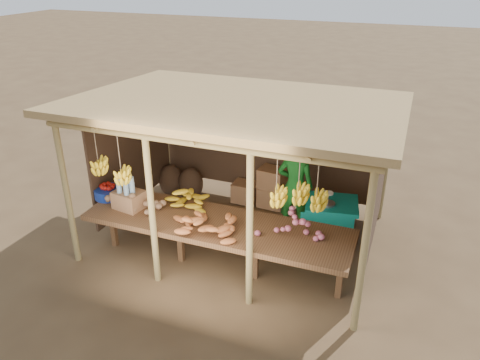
% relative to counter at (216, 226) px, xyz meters
% --- Properties ---
extents(ground, '(60.00, 60.00, 0.00)m').
position_rel_counter_xyz_m(ground, '(-0.00, 0.95, -0.74)').
color(ground, brown).
rests_on(ground, ground).
extents(stall_structure, '(4.70, 3.50, 2.43)m').
position_rel_counter_xyz_m(stall_structure, '(-0.00, 0.83, 1.17)').
color(stall_structure, '#97814E').
rests_on(stall_structure, ground).
extents(counter, '(3.90, 1.05, 0.80)m').
position_rel_counter_xyz_m(counter, '(0.00, 0.00, 0.00)').
color(counter, brown).
rests_on(counter, ground).
extents(potato_heap, '(1.03, 0.64, 0.37)m').
position_rel_counter_xyz_m(potato_heap, '(-1.37, 0.07, 0.24)').
color(potato_heap, '#926B4B').
rests_on(potato_heap, counter).
extents(sweet_potato_heap, '(1.00, 0.68, 0.36)m').
position_rel_counter_xyz_m(sweet_potato_heap, '(-0.10, -0.27, 0.24)').
color(sweet_potato_heap, '#BC6530').
rests_on(sweet_potato_heap, counter).
extents(onion_heap, '(0.94, 0.64, 0.36)m').
position_rel_counter_xyz_m(onion_heap, '(1.10, 0.06, 0.24)').
color(onion_heap, '#CA6278').
rests_on(onion_heap, counter).
extents(banana_pile, '(0.72, 0.49, 0.35)m').
position_rel_counter_xyz_m(banana_pile, '(-0.65, 0.32, 0.24)').
color(banana_pile, gold).
rests_on(banana_pile, counter).
extents(tomato_basin, '(0.44, 0.44, 0.23)m').
position_rel_counter_xyz_m(tomato_basin, '(-1.90, 0.12, 0.16)').
color(tomato_basin, navy).
rests_on(tomato_basin, counter).
extents(bottle_box, '(0.47, 0.40, 0.54)m').
position_rel_counter_xyz_m(bottle_box, '(-1.40, -0.06, 0.27)').
color(bottle_box, '#9E6D47').
rests_on(bottle_box, counter).
extents(vendor, '(0.63, 0.44, 1.64)m').
position_rel_counter_xyz_m(vendor, '(0.76, 1.49, 0.08)').
color(vendor, '#17681F').
rests_on(vendor, ground).
extents(tarp_crate, '(0.92, 0.83, 0.97)m').
position_rel_counter_xyz_m(tarp_crate, '(1.41, 1.31, -0.34)').
color(tarp_crate, brown).
rests_on(tarp_crate, ground).
extents(carton_stack, '(1.02, 0.41, 0.75)m').
position_rel_counter_xyz_m(carton_stack, '(0.00, 2.15, -0.41)').
color(carton_stack, '#9E6D47').
rests_on(carton_stack, ground).
extents(burlap_sacks, '(0.92, 0.48, 0.65)m').
position_rel_counter_xyz_m(burlap_sacks, '(-1.68, 2.07, -0.45)').
color(burlap_sacks, '#493221').
rests_on(burlap_sacks, ground).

